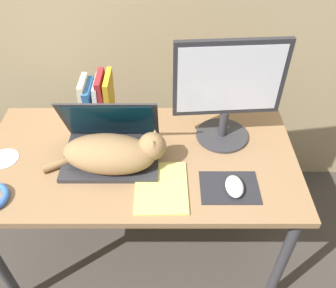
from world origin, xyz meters
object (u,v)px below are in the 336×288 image
Objects in this scene: notepad at (161,187)px; book_row at (97,100)px; computer_mouse at (234,186)px; cat at (114,153)px; external_monitor at (227,90)px; laptop at (110,146)px; cd_disc at (3,159)px.

book_row is at bearing 124.44° from notepad.
cat is at bearing 164.97° from computer_mouse.
computer_mouse is 0.27m from notepad.
notepad is (-0.27, 0.01, -0.02)m from computer_mouse.
cat is 1.08× the size of external_monitor.
computer_mouse is at bearing -21.71° from laptop.
laptop is 0.52m from computer_mouse.
cd_disc is (-0.65, 0.16, -0.00)m from notepad.
cd_disc is at bearing 174.86° from cat.
cat is 1.90× the size of notepad.
external_monitor is 0.96m from cd_disc.
external_monitor is 1.76× the size of notepad.
book_row is 0.52m from notepad.
laptop is at bearing -166.31° from external_monitor.
computer_mouse is 0.71m from book_row.
notepad reaches higher than cd_disc.
cat is at bearing -157.77° from external_monitor.
notepad is at bearing -131.47° from external_monitor.
notepad is (0.18, -0.12, -0.07)m from cat.
book_row is (-0.08, 0.24, 0.06)m from laptop.
computer_mouse is (0.48, -0.19, -0.03)m from laptop.
computer_mouse is at bearing -15.03° from cat.
book_row is at bearing 35.86° from cd_disc.
laptop is 0.26m from book_row.
cat is at bearing -71.75° from laptop.
cd_disc is at bearing -144.14° from book_row.
book_row is (-0.10, 0.30, 0.03)m from cat.
external_monitor is (0.45, 0.18, 0.17)m from cat.
cd_disc is (-0.44, -0.03, -0.05)m from laptop.
cd_disc is at bearing -171.26° from external_monitor.
laptop is 0.84× the size of external_monitor.
external_monitor is 1.95× the size of book_row.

